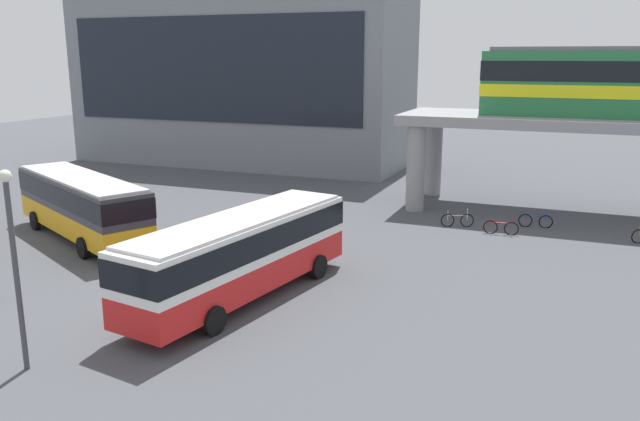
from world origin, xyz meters
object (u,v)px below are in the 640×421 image
(bus_secondary, at_px, (81,201))
(bicycle_red, at_px, (501,228))
(bus_main, at_px, (241,249))
(station_building, at_px, (242,77))
(bicycle_blue, at_px, (536,221))
(bicycle_silver, at_px, (457,220))

(bus_secondary, height_order, bicycle_red, bus_secondary)
(bus_main, xyz_separation_m, bus_secondary, (-11.37, 4.25, 0.00))
(bus_secondary, bearing_deg, station_building, 100.15)
(bicycle_blue, bearing_deg, bicycle_red, -125.74)
(station_building, relative_size, bicycle_blue, 15.71)
(bicycle_silver, bearing_deg, bus_secondary, -150.67)
(station_building, height_order, bicycle_blue, station_building)
(bus_secondary, bearing_deg, bicycle_blue, 27.68)
(bicycle_silver, relative_size, bicycle_red, 0.95)
(bicycle_blue, bearing_deg, bus_main, -122.18)
(bicycle_blue, bearing_deg, bicycle_silver, -160.04)
(bicycle_silver, xyz_separation_m, bicycle_blue, (3.94, 1.43, 0.00))
(bus_main, height_order, bus_secondary, same)
(bicycle_red, bearing_deg, bicycle_blue, 54.26)
(station_building, height_order, bus_secondary, station_building)
(bus_main, xyz_separation_m, bicycle_red, (8.03, 13.08, -1.63))
(bus_secondary, bearing_deg, bicycle_silver, 29.33)
(bicycle_silver, distance_m, bicycle_red, 2.49)
(bus_main, xyz_separation_m, bicycle_silver, (5.65, 13.81, -1.63))
(bus_main, height_order, bicycle_silver, bus_main)
(bus_secondary, xyz_separation_m, bicycle_silver, (17.02, 9.56, -1.63))
(station_building, distance_m, bicycle_blue, 29.86)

